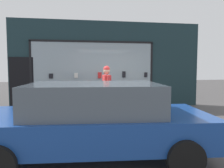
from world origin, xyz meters
TOP-DOWN VIEW (x-y plane):
  - ground_plane at (0.00, 0.00)m, footprint 40.00×40.00m
  - shopfront_facade at (-0.08, 2.39)m, footprint 7.92×0.29m
  - display_table_main at (0.00, 1.17)m, footprint 2.85×0.65m
  - person_browsing at (-0.35, 0.61)m, footprint 0.24×0.68m
  - small_dog at (0.09, 0.36)m, footprint 0.30×0.59m
  - sandwich_board_sign at (-2.34, 1.12)m, footprint 0.69×0.77m
  - parked_car at (-1.05, -2.64)m, footprint 4.40×2.24m

SIDE VIEW (x-z plane):
  - ground_plane at x=0.00m, z-range 0.00..0.00m
  - small_dog at x=0.09m, z-range 0.08..0.53m
  - sandwich_board_sign at x=-2.34m, z-range 0.01..1.02m
  - display_table_main at x=0.00m, z-range 0.28..1.18m
  - parked_car at x=-1.05m, z-range 0.04..1.45m
  - person_browsing at x=-0.35m, z-range 0.16..1.92m
  - shopfront_facade at x=-0.08m, z-range -0.01..3.58m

